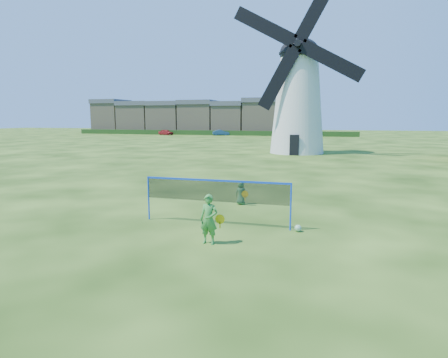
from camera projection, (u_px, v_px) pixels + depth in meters
name	position (u px, v px, depth m)	size (l,w,h in m)	color
ground	(214.00, 224.00, 12.92)	(220.00, 220.00, 0.00)	black
windmill	(298.00, 97.00, 38.54)	(12.45, 5.46, 16.77)	silver
badminton_net	(216.00, 192.00, 12.75)	(5.05, 0.05, 1.55)	blue
player_girl	(209.00, 219.00, 10.83)	(0.69, 0.38, 1.44)	#388836
player_boy	(241.00, 193.00, 15.86)	(0.62, 0.42, 0.97)	#3F8244
play_ball	(298.00, 228.00, 12.10)	(0.22, 0.22, 0.22)	green
terraced_houses	(198.00, 117.00, 87.76)	(52.25, 8.40, 8.04)	tan
hedge	(207.00, 133.00, 81.46)	(62.00, 0.80, 1.00)	#193814
car_left	(166.00, 132.00, 81.37)	(1.40, 3.49, 1.19)	maroon
car_right	(221.00, 133.00, 80.09)	(1.23, 3.52, 1.16)	navy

